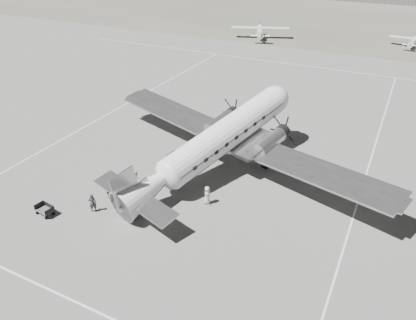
# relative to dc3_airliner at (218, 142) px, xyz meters

# --- Properties ---
(ground) EXTENTS (260.00, 260.00, 0.00)m
(ground) POSITION_rel_dc3_airliner_xyz_m (0.39, -3.51, -3.01)
(ground) COLOR slate
(ground) RESTS_ON ground
(taxi_line_near) EXTENTS (60.00, 0.15, 0.01)m
(taxi_line_near) POSITION_rel_dc3_airliner_xyz_m (0.39, -17.51, -3.00)
(taxi_line_near) COLOR silver
(taxi_line_near) RESTS_ON ground
(taxi_line_right) EXTENTS (0.15, 80.00, 0.01)m
(taxi_line_right) POSITION_rel_dc3_airliner_xyz_m (12.39, -3.51, -3.00)
(taxi_line_right) COLOR silver
(taxi_line_right) RESTS_ON ground
(taxi_line_left) EXTENTS (0.15, 60.00, 0.01)m
(taxi_line_left) POSITION_rel_dc3_airliner_xyz_m (-17.61, 6.49, -3.00)
(taxi_line_left) COLOR silver
(taxi_line_left) RESTS_ON ground
(taxi_line_horizon) EXTENTS (90.00, 0.15, 0.01)m
(taxi_line_horizon) POSITION_rel_dc3_airliner_xyz_m (0.39, 36.49, -3.00)
(taxi_line_horizon) COLOR silver
(taxi_line_horizon) RESTS_ON ground
(grass_infield) EXTENTS (260.00, 90.00, 0.01)m
(grass_infield) POSITION_rel_dc3_airliner_xyz_m (0.39, 91.49, -3.00)
(grass_infield) COLOR #666356
(grass_infield) RESTS_ON ground
(dc3_airliner) EXTENTS (36.75, 30.49, 6.01)m
(dc3_airliner) POSITION_rel_dc3_airliner_xyz_m (0.00, 0.00, 0.00)
(dc3_airliner) COLOR silver
(dc3_airliner) RESTS_ON ground
(light_plane_left) EXTENTS (14.52, 13.23, 2.46)m
(light_plane_left) POSITION_rel_dc3_airliner_xyz_m (-14.78, 51.27, -1.78)
(light_plane_left) COLOR white
(light_plane_left) RESTS_ON ground
(light_plane_right) EXTENTS (9.80, 8.27, 1.88)m
(light_plane_right) POSITION_rel_dc3_airliner_xyz_m (13.56, 57.33, -2.06)
(light_plane_right) COLOR white
(light_plane_right) RESTS_ON ground
(baggage_cart_near) EXTENTS (1.97, 1.44, 1.08)m
(baggage_cart_near) POSITION_rel_dc3_airliner_xyz_m (-5.39, -7.50, -2.47)
(baggage_cart_near) COLOR #505050
(baggage_cart_near) RESTS_ON ground
(baggage_cart_far) EXTENTS (1.61, 1.24, 0.83)m
(baggage_cart_far) POSITION_rel_dc3_airliner_xyz_m (-9.26, -11.96, -2.59)
(baggage_cart_far) COLOR #505050
(baggage_cart_far) RESTS_ON ground
(ground_crew) EXTENTS (0.70, 0.65, 1.61)m
(ground_crew) POSITION_rel_dc3_airliner_xyz_m (-6.17, -9.93, -2.20)
(ground_crew) COLOR #2D2D2D
(ground_crew) RESTS_ON ground
(ramp_agent) EXTENTS (0.88, 1.04, 1.91)m
(ramp_agent) POSITION_rel_dc3_airliner_xyz_m (-4.86, -5.85, -2.05)
(ramp_agent) COLOR silver
(ramp_agent) RESTS_ON ground
(passenger) EXTENTS (0.54, 0.80, 1.58)m
(passenger) POSITION_rel_dc3_airliner_xyz_m (1.40, -4.95, -2.22)
(passenger) COLOR silver
(passenger) RESTS_ON ground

